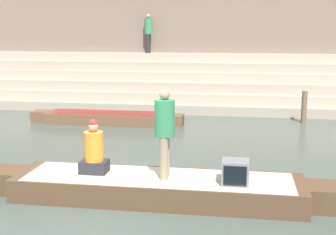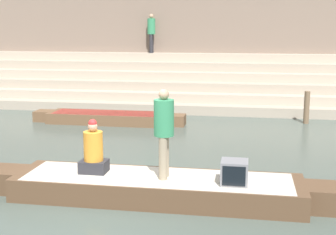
# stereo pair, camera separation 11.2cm
# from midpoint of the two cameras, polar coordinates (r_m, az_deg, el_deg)

# --- Properties ---
(ground_plane) EXTENTS (120.00, 120.00, 0.00)m
(ground_plane) POSITION_cam_midpoint_polar(r_m,az_deg,el_deg) (9.25, -8.14, -9.24)
(ground_plane) COLOR #47544C
(ghat_steps) EXTENTS (36.00, 3.56, 2.09)m
(ghat_steps) POSITION_cam_midpoint_polar(r_m,az_deg,el_deg) (19.36, 1.20, 3.75)
(ghat_steps) COLOR tan
(ghat_steps) RESTS_ON ground
(back_wall) EXTENTS (34.20, 1.28, 7.52)m
(back_wall) POSITION_cam_midpoint_polar(r_m,az_deg,el_deg) (21.08, 1.95, 12.44)
(back_wall) COLOR #7F6B5B
(back_wall) RESTS_ON ground
(rowboat_main) EXTENTS (6.91, 1.46, 0.43)m
(rowboat_main) POSITION_cam_midpoint_polar(r_m,az_deg,el_deg) (8.86, -1.61, -8.48)
(rowboat_main) COLOR brown
(rowboat_main) RESTS_ON ground
(person_standing) EXTENTS (0.37, 0.37, 1.65)m
(person_standing) POSITION_cam_midpoint_polar(r_m,az_deg,el_deg) (8.50, -0.78, -1.26)
(person_standing) COLOR gray
(person_standing) RESTS_ON rowboat_main
(person_rowing) EXTENTS (0.51, 0.40, 1.04)m
(person_rowing) POSITION_cam_midpoint_polar(r_m,az_deg,el_deg) (9.06, -9.37, -4.16)
(person_rowing) COLOR #28282D
(person_rowing) RESTS_ON rowboat_main
(tv_set) EXTENTS (0.48, 0.46, 0.43)m
(tv_set) POSITION_cam_midpoint_polar(r_m,az_deg,el_deg) (8.44, 7.82, -6.61)
(tv_set) COLOR slate
(tv_set) RESTS_ON rowboat_main
(moored_boat_shore) EXTENTS (5.20, 1.13, 0.35)m
(moored_boat_shore) POSITION_cam_midpoint_polar(r_m,az_deg,el_deg) (15.87, -7.70, -0.00)
(moored_boat_shore) COLOR brown
(moored_boat_shore) RESTS_ON ground
(mooring_post) EXTENTS (0.18, 0.18, 1.09)m
(mooring_post) POSITION_cam_midpoint_polar(r_m,az_deg,el_deg) (16.31, 16.07, 1.22)
(mooring_post) COLOR brown
(mooring_post) RESTS_ON ground
(person_on_steps) EXTENTS (0.34, 0.34, 1.66)m
(person_on_steps) POSITION_cam_midpoint_polar(r_m,az_deg,el_deg) (20.44, -2.57, 10.54)
(person_on_steps) COLOR #28282D
(person_on_steps) RESTS_ON ghat_steps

